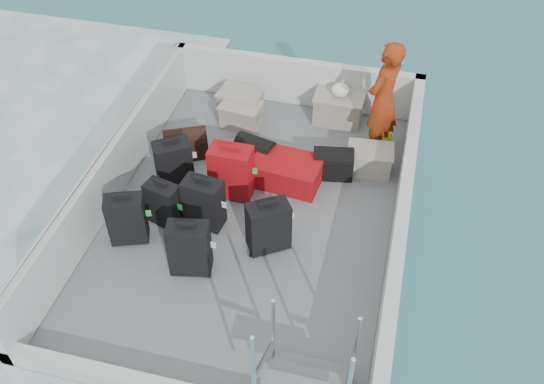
{
  "coord_description": "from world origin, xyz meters",
  "views": [
    {
      "loc": [
        1.48,
        -4.87,
        5.81
      ],
      "look_at": [
        0.24,
        0.06,
        1.0
      ],
      "focal_mm": 40.0,
      "sensor_mm": 36.0,
      "label": 1
    }
  ],
  "objects_px": {
    "suitcase_5": "(232,172)",
    "suitcase_2": "(174,164)",
    "suitcase_3": "(190,249)",
    "crate_3": "(369,161)",
    "suitcase_7": "(268,227)",
    "suitcase_4": "(204,204)",
    "suitcase_1": "(164,204)",
    "suitcase_8": "(287,171)",
    "passenger": "(383,100)",
    "crate_0": "(241,116)",
    "crate_2": "(338,109)",
    "suitcase_0": "(127,220)",
    "crate_1": "(241,104)"
  },
  "relations": [
    {
      "from": "suitcase_5",
      "to": "crate_0",
      "type": "xyz_separation_m",
      "value": [
        -0.29,
        1.38,
        -0.19
      ]
    },
    {
      "from": "suitcase_0",
      "to": "suitcase_3",
      "type": "relative_size",
      "value": 0.97
    },
    {
      "from": "suitcase_2",
      "to": "suitcase_7",
      "type": "relative_size",
      "value": 0.99
    },
    {
      "from": "suitcase_4",
      "to": "crate_1",
      "type": "bearing_deg",
      "value": 103.29
    },
    {
      "from": "crate_3",
      "to": "suitcase_5",
      "type": "bearing_deg",
      "value": -152.13
    },
    {
      "from": "suitcase_7",
      "to": "crate_0",
      "type": "xyz_separation_m",
      "value": [
        -0.93,
        2.12,
        -0.17
      ]
    },
    {
      "from": "suitcase_4",
      "to": "crate_3",
      "type": "height_order",
      "value": "suitcase_4"
    },
    {
      "from": "suitcase_3",
      "to": "crate_3",
      "type": "relative_size",
      "value": 1.25
    },
    {
      "from": "suitcase_2",
      "to": "crate_3",
      "type": "relative_size",
      "value": 1.19
    },
    {
      "from": "suitcase_1",
      "to": "suitcase_3",
      "type": "distance_m",
      "value": 0.81
    },
    {
      "from": "suitcase_5",
      "to": "crate_2",
      "type": "bearing_deg",
      "value": 61.51
    },
    {
      "from": "suitcase_0",
      "to": "crate_3",
      "type": "distance_m",
      "value": 3.11
    },
    {
      "from": "suitcase_2",
      "to": "crate_1",
      "type": "bearing_deg",
      "value": 44.4
    },
    {
      "from": "suitcase_1",
      "to": "crate_0",
      "type": "height_order",
      "value": "suitcase_1"
    },
    {
      "from": "suitcase_4",
      "to": "crate_0",
      "type": "bearing_deg",
      "value": 101.64
    },
    {
      "from": "suitcase_2",
      "to": "suitcase_8",
      "type": "xyz_separation_m",
      "value": [
        1.34,
        0.38,
        -0.15
      ]
    },
    {
      "from": "passenger",
      "to": "suitcase_7",
      "type": "bearing_deg",
      "value": 1.48
    },
    {
      "from": "suitcase_7",
      "to": "passenger",
      "type": "xyz_separation_m",
      "value": [
        0.97,
        2.05,
        0.48
      ]
    },
    {
      "from": "suitcase_1",
      "to": "suitcase_8",
      "type": "bearing_deg",
      "value": 55.34
    },
    {
      "from": "suitcase_5",
      "to": "crate_0",
      "type": "height_order",
      "value": "suitcase_5"
    },
    {
      "from": "suitcase_4",
      "to": "suitcase_7",
      "type": "height_order",
      "value": "suitcase_4"
    },
    {
      "from": "suitcase_3",
      "to": "suitcase_5",
      "type": "xyz_separation_m",
      "value": [
        0.08,
        1.27,
        0.01
      ]
    },
    {
      "from": "suitcase_3",
      "to": "suitcase_7",
      "type": "distance_m",
      "value": 0.9
    },
    {
      "from": "suitcase_0",
      "to": "suitcase_4",
      "type": "height_order",
      "value": "suitcase_4"
    },
    {
      "from": "suitcase_8",
      "to": "suitcase_4",
      "type": "bearing_deg",
      "value": 147.59
    },
    {
      "from": "suitcase_2",
      "to": "crate_0",
      "type": "relative_size",
      "value": 1.22
    },
    {
      "from": "suitcase_4",
      "to": "crate_1",
      "type": "relative_size",
      "value": 1.15
    },
    {
      "from": "suitcase_7",
      "to": "crate_1",
      "type": "bearing_deg",
      "value": 80.29
    },
    {
      "from": "suitcase_4",
      "to": "suitcase_0",
      "type": "bearing_deg",
      "value": -141.26
    },
    {
      "from": "suitcase_5",
      "to": "suitcase_4",
      "type": "bearing_deg",
      "value": -104.83
    },
    {
      "from": "suitcase_7",
      "to": "suitcase_1",
      "type": "bearing_deg",
      "value": 143.46
    },
    {
      "from": "crate_2",
      "to": "passenger",
      "type": "distance_m",
      "value": 1.0
    },
    {
      "from": "crate_0",
      "to": "crate_2",
      "type": "bearing_deg",
      "value": 18.82
    },
    {
      "from": "suitcase_7",
      "to": "suitcase_4",
      "type": "bearing_deg",
      "value": 135.09
    },
    {
      "from": "suitcase_1",
      "to": "suitcase_4",
      "type": "xyz_separation_m",
      "value": [
        0.46,
        0.09,
        0.03
      ]
    },
    {
      "from": "suitcase_5",
      "to": "passenger",
      "type": "xyz_separation_m",
      "value": [
        1.62,
        1.3,
        0.45
      ]
    },
    {
      "from": "suitcase_3",
      "to": "suitcase_5",
      "type": "relative_size",
      "value": 0.96
    },
    {
      "from": "suitcase_3",
      "to": "suitcase_7",
      "type": "relative_size",
      "value": 1.04
    },
    {
      "from": "passenger",
      "to": "suitcase_3",
      "type": "bearing_deg",
      "value": -6.64
    },
    {
      "from": "suitcase_1",
      "to": "crate_3",
      "type": "bearing_deg",
      "value": 48.95
    },
    {
      "from": "crate_0",
      "to": "suitcase_5",
      "type": "bearing_deg",
      "value": -78.3
    },
    {
      "from": "suitcase_3",
      "to": "crate_3",
      "type": "xyz_separation_m",
      "value": [
        1.66,
        2.11,
        -0.17
      ]
    },
    {
      "from": "suitcase_4",
      "to": "crate_3",
      "type": "relative_size",
      "value": 1.22
    },
    {
      "from": "suitcase_5",
      "to": "suitcase_2",
      "type": "bearing_deg",
      "value": -179.82
    },
    {
      "from": "passenger",
      "to": "crate_2",
      "type": "bearing_deg",
      "value": -103.44
    },
    {
      "from": "suitcase_3",
      "to": "crate_2",
      "type": "relative_size",
      "value": 1.04
    },
    {
      "from": "suitcase_3",
      "to": "crate_3",
      "type": "height_order",
      "value": "suitcase_3"
    },
    {
      "from": "crate_3",
      "to": "suitcase_3",
      "type": "bearing_deg",
      "value": -128.26
    },
    {
      "from": "suitcase_7",
      "to": "crate_0",
      "type": "bearing_deg",
      "value": 80.92
    },
    {
      "from": "crate_2",
      "to": "suitcase_0",
      "type": "bearing_deg",
      "value": -124.1
    }
  ]
}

